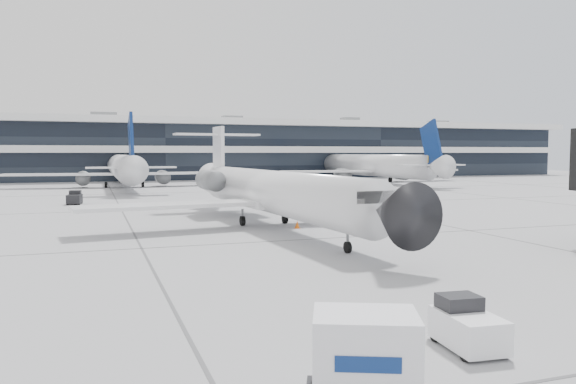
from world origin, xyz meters
name	(u,v)px	position (x,y,z in m)	size (l,w,h in m)	color
ground	(322,239)	(0.00, 0.00, 0.00)	(220.00, 220.00, 0.00)	#97979A
terminal	(159,152)	(0.00, 82.00, 5.00)	(170.00, 22.00, 10.00)	black
bg_jet_center	(124,187)	(-8.00, 55.00, 0.00)	(32.00, 40.00, 9.60)	silver
bg_jet_right	(371,182)	(32.00, 55.00, 0.00)	(32.00, 40.00, 9.60)	silver
regional_jet	(270,190)	(-1.26, 5.92, 2.43)	(24.69, 30.83, 7.12)	white
baggage_tug	(467,326)	(-3.57, -17.77, 0.57)	(1.35, 2.08, 1.26)	white
cargo_uld	(365,363)	(-7.53, -19.98, 0.92)	(2.72, 2.42, 1.84)	black
traffic_cone	(297,225)	(0.15, 4.55, 0.24)	(0.42, 0.42, 0.51)	#FF640D
far_tug	(75,198)	(-13.92, 27.52, 0.58)	(1.48, 2.19, 1.30)	black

